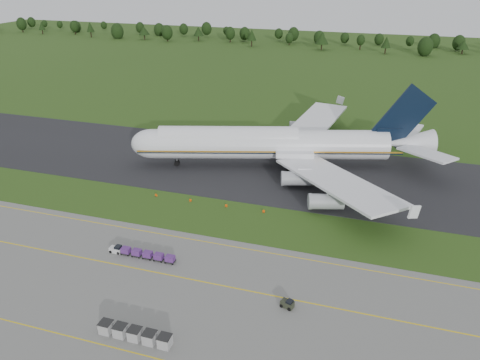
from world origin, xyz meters
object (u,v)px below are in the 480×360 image
(aircraft, at_px, (275,143))
(edge_markers, at_px, (208,203))
(utility_cart, at_px, (287,304))
(uld_row, at_px, (135,334))
(baggage_train, at_px, (141,253))

(aircraft, height_order, edge_markers, aircraft)
(utility_cart, height_order, uld_row, uld_row)
(baggage_train, bearing_deg, edge_markers, 79.17)
(aircraft, xyz_separation_m, edge_markers, (-9.12, -25.83, -6.19))
(aircraft, distance_m, utility_cart, 57.26)
(aircraft, relative_size, uld_row, 7.01)
(utility_cart, relative_size, uld_row, 0.20)
(baggage_train, xyz_separation_m, edge_markers, (4.48, 23.40, -0.52))
(aircraft, distance_m, baggage_train, 51.38)
(baggage_train, height_order, utility_cart, baggage_train)
(aircraft, bearing_deg, utility_cart, -74.23)
(utility_cart, bearing_deg, baggage_train, 169.13)
(aircraft, xyz_separation_m, utility_cart, (15.48, -54.81, -5.86))
(uld_row, bearing_deg, baggage_train, 115.97)
(utility_cart, xyz_separation_m, edge_markers, (-24.60, 28.98, -0.33))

